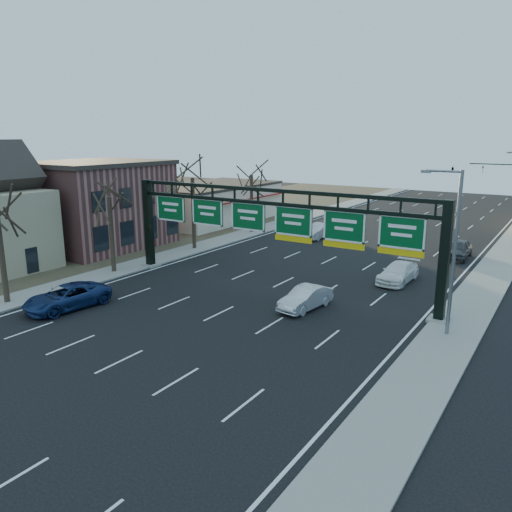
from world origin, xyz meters
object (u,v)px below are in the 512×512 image
Objects in this scene: sign_gantry at (272,225)px; car_white_wagon at (398,273)px; car_silver_sedan at (306,298)px; car_blue_suv at (67,297)px.

sign_gantry is 5.03× the size of car_white_wagon.
sign_gantry reaches higher than car_silver_sedan.
sign_gantry is at bearing 56.32° from car_blue_suv.
car_blue_suv reaches higher than car_silver_sedan.
sign_gantry is 5.76× the size of car_silver_sedan.
car_silver_sedan is at bearing -30.62° from sign_gantry.
car_silver_sedan is (12.71, 8.15, -0.05)m from car_blue_suv.
sign_gantry is at bearing -133.29° from car_white_wagon.
car_white_wagon is at bearing 53.95° from car_blue_suv.
car_white_wagon is at bearing 44.18° from sign_gantry.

